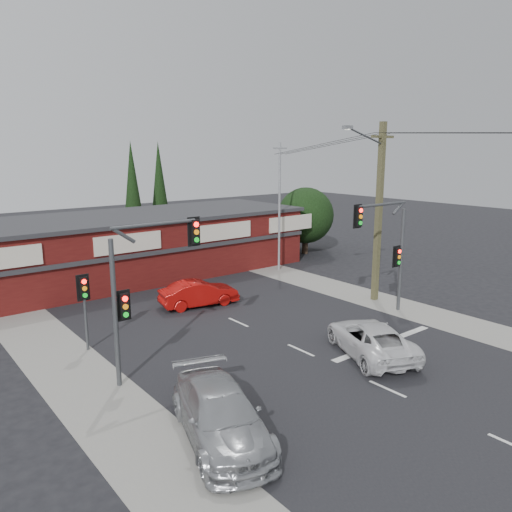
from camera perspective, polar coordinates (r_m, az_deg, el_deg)
ground at (r=21.92m, az=5.53°, el=-10.86°), size 120.00×120.00×0.00m
road_strip at (r=25.49m, az=-2.35°, el=-7.45°), size 14.00×70.00×0.01m
verge_left at (r=21.95m, az=-20.96°, el=-11.59°), size 3.00×70.00×0.02m
verge_right at (r=31.02m, az=10.46°, el=-4.05°), size 3.00×70.00×0.02m
stop_line at (r=23.46m, az=14.38°, el=-9.58°), size 6.50×0.35×0.01m
white_suv at (r=21.85m, az=12.97°, el=-9.19°), size 4.28×5.65×1.43m
silver_suv at (r=15.64m, az=-4.07°, el=-17.62°), size 3.77×5.82×1.57m
red_sedan at (r=27.89m, az=-6.54°, el=-4.26°), size 4.53×2.29×1.43m
lane_dashes at (r=27.07m, az=-4.91°, el=-6.28°), size 0.12×51.67×0.01m
shop_building at (r=34.65m, az=-15.53°, el=1.01°), size 27.30×8.40×4.22m
tree_cluster at (r=41.89m, az=5.45°, el=4.32°), size 5.90×5.10×5.50m
conifer_near at (r=42.39m, az=-13.94°, el=7.62°), size 1.80×1.80×9.25m
conifer_far at (r=45.72m, az=-10.98°, el=8.05°), size 1.80×1.80×9.25m
traffic_mast_left at (r=18.73m, az=-12.99°, el=-2.44°), size 3.77×0.27×5.97m
traffic_mast_right at (r=26.45m, az=14.95°, el=1.71°), size 3.96×0.27×5.97m
pedestal_signal at (r=22.43m, az=-19.05°, el=-4.43°), size 0.55×0.27×3.38m
utility_pole at (r=28.62m, az=13.73°, el=5.47°), size 4.38×0.59×10.00m
steel_pole at (r=35.33m, az=2.69°, el=5.87°), size 1.20×0.16×9.00m
power_lines at (r=25.58m, az=24.19°, el=12.21°), size 2.01×29.00×1.22m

